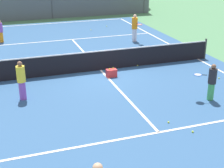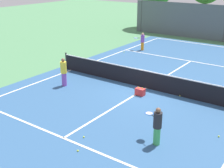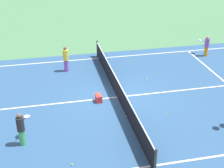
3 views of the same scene
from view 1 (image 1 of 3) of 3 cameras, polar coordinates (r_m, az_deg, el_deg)
name	(u,v)px [view 1 (image 1 of 3)]	position (r m, az deg, el deg)	size (l,w,h in m)	color
ground_plane	(101,70)	(16.52, -1.94, 2.36)	(80.00, 80.00, 0.00)	#4C8456
court_surface	(101,70)	(16.52, -1.94, 2.37)	(13.00, 25.00, 0.01)	#2D5684
tennis_net	(101,60)	(16.36, -1.96, 4.04)	(11.90, 0.10, 1.10)	#333833
perimeter_fence	(51,0)	(29.51, -10.24, 13.92)	(18.00, 0.12, 3.20)	#515B60
player_0	(0,31)	(22.59, -18.44, 8.53)	(0.86, 0.62, 1.41)	orange
player_1	(21,80)	(13.49, -15.12, 0.65)	(0.34, 0.34, 1.57)	purple
player_3	(211,82)	(13.55, 16.53, 0.40)	(0.87, 0.64, 1.47)	#3FA559
player_4	(135,28)	(21.76, 3.87, 9.54)	(0.46, 0.95, 1.72)	silver
ball_crate	(111,73)	(15.60, -0.10, 1.88)	(0.48, 0.30, 0.43)	red
tennis_ball_0	(137,65)	(17.14, 4.34, 3.16)	(0.07, 0.07, 0.07)	#CCE533
tennis_ball_1	(169,122)	(11.70, 9.57, -6.40)	(0.07, 0.07, 0.07)	#CCE533
tennis_ball_2	(128,55)	(18.88, 2.79, 4.97)	(0.07, 0.07, 0.07)	#CCE533
tennis_ball_3	(59,60)	(18.09, -9.05, 3.96)	(0.07, 0.07, 0.07)	#CCE533
tennis_ball_4	(91,30)	(24.97, -3.60, 9.15)	(0.07, 0.07, 0.07)	#CCE533
tennis_ball_5	(219,78)	(16.15, 17.71, 0.96)	(0.07, 0.07, 0.07)	#CCE533
tennis_ball_7	(193,132)	(11.28, 13.54, -7.88)	(0.07, 0.07, 0.07)	#CCE533
tennis_ball_8	(4,67)	(17.71, -17.82, 2.76)	(0.07, 0.07, 0.07)	#CCE533
tennis_ball_10	(107,26)	(26.15, -0.89, 9.77)	(0.07, 0.07, 0.07)	#CCE533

